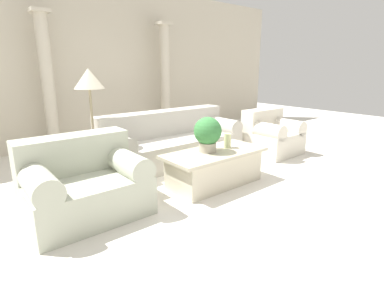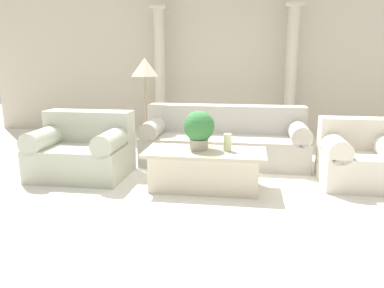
{
  "view_description": "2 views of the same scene",
  "coord_description": "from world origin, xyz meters",
  "px_view_note": "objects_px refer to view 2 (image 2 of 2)",
  "views": [
    {
      "loc": [
        -2.71,
        -3.17,
        1.57
      ],
      "look_at": [
        -0.05,
        0.08,
        0.48
      ],
      "focal_mm": 28.0,
      "sensor_mm": 36.0,
      "label": 1
    },
    {
      "loc": [
        0.47,
        -4.65,
        1.52
      ],
      "look_at": [
        -0.23,
        -0.07,
        0.47
      ],
      "focal_mm": 35.0,
      "sensor_mm": 36.0,
      "label": 2
    }
  ],
  "objects_px": {
    "loveseat": "(83,149)",
    "armchair": "(358,157)",
    "potted_plant": "(199,128)",
    "coffee_table": "(205,169)",
    "sofa_long": "(225,140)",
    "floor_lamp": "(145,71)"
  },
  "relations": [
    {
      "from": "sofa_long",
      "to": "armchair",
      "type": "bearing_deg",
      "value": -24.75
    },
    {
      "from": "armchair",
      "to": "coffee_table",
      "type": "bearing_deg",
      "value": -166.43
    },
    {
      "from": "potted_plant",
      "to": "sofa_long",
      "type": "bearing_deg",
      "value": 78.83
    },
    {
      "from": "sofa_long",
      "to": "loveseat",
      "type": "xyz_separation_m",
      "value": [
        -1.82,
        -0.93,
        0.02
      ]
    },
    {
      "from": "loveseat",
      "to": "armchair",
      "type": "height_order",
      "value": "loveseat"
    },
    {
      "from": "loveseat",
      "to": "coffee_table",
      "type": "relative_size",
      "value": 0.84
    },
    {
      "from": "floor_lamp",
      "to": "armchair",
      "type": "relative_size",
      "value": 1.73
    },
    {
      "from": "potted_plant",
      "to": "floor_lamp",
      "type": "distance_m",
      "value": 1.79
    },
    {
      "from": "potted_plant",
      "to": "armchair",
      "type": "xyz_separation_m",
      "value": [
        1.93,
        0.39,
        -0.37
      ]
    },
    {
      "from": "potted_plant",
      "to": "coffee_table",
      "type": "bearing_deg",
      "value": -37.65
    },
    {
      "from": "potted_plant",
      "to": "armchair",
      "type": "bearing_deg",
      "value": 11.28
    },
    {
      "from": "floor_lamp",
      "to": "armchair",
      "type": "distance_m",
      "value": 3.26
    },
    {
      "from": "loveseat",
      "to": "sofa_long",
      "type": "bearing_deg",
      "value": 27.0
    },
    {
      "from": "floor_lamp",
      "to": "loveseat",
      "type": "bearing_deg",
      "value": -117.39
    },
    {
      "from": "armchair",
      "to": "sofa_long",
      "type": "bearing_deg",
      "value": 155.25
    },
    {
      "from": "sofa_long",
      "to": "armchair",
      "type": "distance_m",
      "value": 1.87
    },
    {
      "from": "loveseat",
      "to": "potted_plant",
      "type": "relative_size",
      "value": 2.57
    },
    {
      "from": "loveseat",
      "to": "potted_plant",
      "type": "xyz_separation_m",
      "value": [
        1.59,
        -0.24,
        0.37
      ]
    },
    {
      "from": "potted_plant",
      "to": "loveseat",
      "type": "bearing_deg",
      "value": 171.39
    },
    {
      "from": "potted_plant",
      "to": "floor_lamp",
      "type": "xyz_separation_m",
      "value": [
        -1.02,
        1.34,
        0.62
      ]
    },
    {
      "from": "loveseat",
      "to": "coffee_table",
      "type": "xyz_separation_m",
      "value": [
        1.67,
        -0.3,
        -0.12
      ]
    },
    {
      "from": "loveseat",
      "to": "armchair",
      "type": "xyz_separation_m",
      "value": [
        3.52,
        0.14,
        -0.0
      ]
    }
  ]
}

